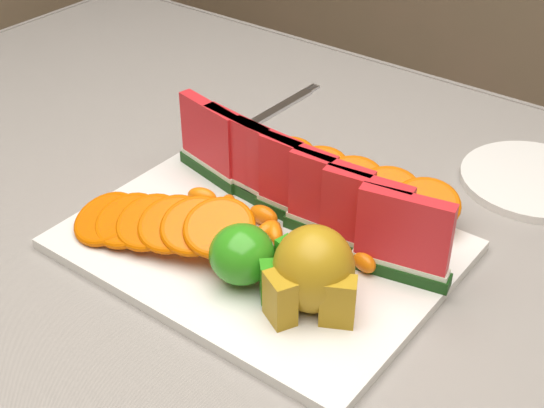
% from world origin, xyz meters
% --- Properties ---
extents(table, '(1.40, 0.90, 0.75)m').
position_xyz_m(table, '(0.00, 0.00, 0.65)').
color(table, '#4D2C1D').
rests_on(table, ground).
extents(tablecloth, '(1.53, 1.03, 0.20)m').
position_xyz_m(tablecloth, '(0.00, 0.00, 0.72)').
color(tablecloth, gray).
rests_on(tablecloth, table).
extents(platter, '(0.40, 0.30, 0.01)m').
position_xyz_m(platter, '(0.00, -0.00, 0.76)').
color(platter, silver).
rests_on(platter, tablecloth).
extents(apple_cluster, '(0.10, 0.08, 0.06)m').
position_xyz_m(apple_cluster, '(0.04, -0.07, 0.80)').
color(apple_cluster, '#168410').
rests_on(apple_cluster, platter).
extents(pear_cluster, '(0.10, 0.10, 0.09)m').
position_xyz_m(pear_cluster, '(0.10, -0.05, 0.81)').
color(pear_cluster, '#AB6910').
rests_on(pear_cluster, platter).
extents(side_plate, '(0.23, 0.23, 0.01)m').
position_xyz_m(side_plate, '(0.19, 0.31, 0.76)').
color(side_plate, silver).
rests_on(side_plate, tablecloth).
extents(fork, '(0.02, 0.20, 0.00)m').
position_xyz_m(fork, '(-0.18, 0.27, 0.76)').
color(fork, silver).
rests_on(fork, tablecloth).
extents(watermelon_row, '(0.39, 0.07, 0.10)m').
position_xyz_m(watermelon_row, '(0.01, 0.05, 0.82)').
color(watermelon_row, '#0D360A').
rests_on(watermelon_row, platter).
extents(orange_fan_front, '(0.23, 0.13, 0.06)m').
position_xyz_m(orange_fan_front, '(-0.08, -0.07, 0.80)').
color(orange_fan_front, '#D95915').
rests_on(orange_fan_front, platter).
extents(orange_fan_back, '(0.33, 0.10, 0.04)m').
position_xyz_m(orange_fan_back, '(0.01, 0.13, 0.79)').
color(orange_fan_back, '#D95915').
rests_on(orange_fan_back, platter).
extents(tangerine_segments, '(0.25, 0.06, 0.02)m').
position_xyz_m(tangerine_segments, '(0.01, 0.01, 0.78)').
color(tangerine_segments, '#F74B1D').
rests_on(tangerine_segments, platter).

